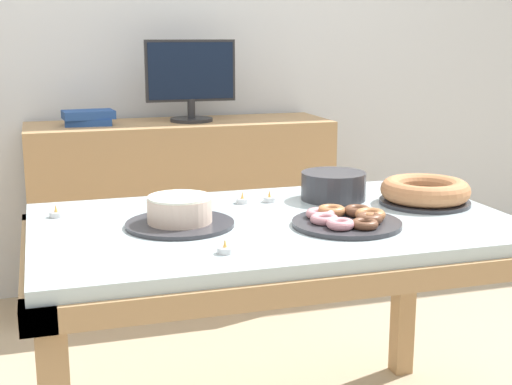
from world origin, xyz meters
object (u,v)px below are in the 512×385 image
(book_stack, at_px, (88,118))
(tealight_near_front, at_px, (242,200))
(cake_chocolate_round, at_px, (180,214))
(tealight_left_edge, at_px, (269,199))
(plate_stack, at_px, (333,186))
(cake_golden_bundt, at_px, (425,192))
(tealight_near_cakes, at_px, (225,249))
(tealight_centre, at_px, (56,214))
(pastry_platter, at_px, (347,220))
(computer_monitor, at_px, (191,81))

(book_stack, relative_size, tealight_near_front, 5.88)
(cake_chocolate_round, relative_size, tealight_near_front, 7.64)
(tealight_left_edge, bearing_deg, plate_stack, -7.03)
(cake_golden_bundt, xyz_separation_m, tealight_left_edge, (-0.46, 0.17, -0.03))
(plate_stack, xyz_separation_m, tealight_near_cakes, (-0.49, -0.47, -0.03))
(cake_chocolate_round, bearing_deg, cake_golden_bundt, 2.58)
(cake_chocolate_round, distance_m, tealight_centre, 0.39)
(book_stack, bearing_deg, plate_stack, -60.26)
(pastry_platter, height_order, tealight_centre, pastry_platter)
(plate_stack, bearing_deg, tealight_left_edge, 172.97)
(tealight_near_front, bearing_deg, computer_monitor, 85.74)
(computer_monitor, bearing_deg, cake_chocolate_round, -103.50)
(cake_golden_bundt, xyz_separation_m, tealight_near_cakes, (-0.74, -0.32, -0.03))
(computer_monitor, distance_m, plate_stack, 1.25)
(cake_chocolate_round, xyz_separation_m, tealight_near_front, (0.24, 0.22, -0.03))
(cake_golden_bundt, relative_size, tealight_left_edge, 7.14)
(tealight_near_cakes, distance_m, tealight_centre, 0.62)
(computer_monitor, bearing_deg, tealight_left_edge, -89.94)
(book_stack, distance_m, tealight_near_cakes, 1.68)
(plate_stack, distance_m, tealight_centre, 0.87)
(tealight_near_front, bearing_deg, tealight_left_edge, -5.42)
(computer_monitor, xyz_separation_m, plate_stack, (0.21, -1.20, -0.27))
(cake_chocolate_round, bearing_deg, book_stack, 95.89)
(computer_monitor, bearing_deg, tealight_near_cakes, -99.39)
(computer_monitor, height_order, tealight_centre, computer_monitor)
(computer_monitor, height_order, cake_chocolate_round, computer_monitor)
(tealight_near_cakes, bearing_deg, tealight_near_front, 69.34)
(tealight_centre, bearing_deg, tealight_near_cakes, -51.88)
(cake_golden_bundt, distance_m, plate_stack, 0.29)
(computer_monitor, distance_m, tealight_near_front, 1.21)
(computer_monitor, distance_m, book_stack, 0.50)
(computer_monitor, bearing_deg, book_stack, 179.83)
(book_stack, relative_size, cake_golden_bundt, 0.82)
(pastry_platter, height_order, tealight_near_cakes, pastry_platter)
(computer_monitor, relative_size, cake_chocolate_round, 1.39)
(book_stack, xyz_separation_m, tealight_left_edge, (0.47, -1.17, -0.15))
(tealight_near_cakes, xyz_separation_m, tealight_centre, (-0.39, 0.49, 0.00))
(cake_golden_bundt, xyz_separation_m, tealight_near_front, (-0.55, 0.18, -0.03))
(cake_chocolate_round, xyz_separation_m, tealight_left_edge, (0.33, 0.21, -0.03))
(book_stack, relative_size, pastry_platter, 0.76)
(plate_stack, relative_size, tealight_near_front, 5.25)
(tealight_near_front, xyz_separation_m, tealight_near_cakes, (-0.19, -0.50, 0.00))
(cake_chocolate_round, height_order, plate_stack, plate_stack)
(tealight_near_front, distance_m, tealight_centre, 0.57)
(computer_monitor, bearing_deg, cake_golden_bundt, -70.95)
(cake_golden_bundt, bearing_deg, tealight_near_cakes, -156.62)
(tealight_centre, bearing_deg, pastry_platter, -23.67)
(cake_golden_bundt, xyz_separation_m, plate_stack, (-0.25, 0.15, 0.01))
(tealight_centre, bearing_deg, tealight_near_front, 0.81)
(plate_stack, height_order, tealight_near_cakes, plate_stack)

